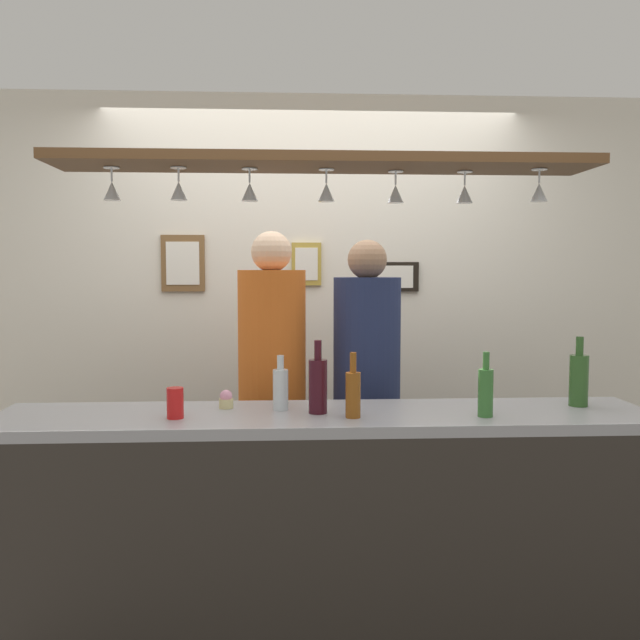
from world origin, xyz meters
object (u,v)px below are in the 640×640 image
at_px(person_right_navy_shirt, 367,372).
at_px(bottle_beer_green_import, 486,391).
at_px(person_left_orange_shirt, 272,368).
at_px(bottle_beer_amber_tall, 353,393).
at_px(picture_frame_lower_pair, 394,277).
at_px(cupcake, 226,400).
at_px(picture_frame_crest, 306,264).
at_px(drink_can, 175,403).
at_px(picture_frame_caricature, 183,263).
at_px(bottle_soda_clear, 281,388).
at_px(bottle_champagne_green, 579,379).
at_px(bottle_wine_dark_red, 318,384).

xyz_separation_m(person_right_navy_shirt, bottle_beer_green_import, (0.38, -0.78, 0.04)).
distance_m(person_left_orange_shirt, bottle_beer_amber_tall, 0.83).
height_order(bottle_beer_green_import, picture_frame_lower_pair, picture_frame_lower_pair).
bearing_deg(person_right_navy_shirt, cupcake, -140.44).
height_order(bottle_beer_green_import, bottle_beer_amber_tall, same).
distance_m(person_right_navy_shirt, cupcake, 0.87).
relative_size(bottle_beer_green_import, bottle_beer_amber_tall, 1.00).
distance_m(bottle_beer_amber_tall, picture_frame_crest, 1.60).
relative_size(drink_can, picture_frame_caricature, 0.36).
relative_size(picture_frame_caricature, picture_frame_crest, 1.31).
relative_size(bottle_soda_clear, bottle_beer_amber_tall, 0.88).
xyz_separation_m(drink_can, picture_frame_crest, (0.57, 1.48, 0.56)).
bearing_deg(bottle_beer_green_import, bottle_champagne_green, 22.33).
distance_m(drink_can, picture_frame_lower_pair, 1.92).
distance_m(person_right_navy_shirt, drink_can, 1.13).
bearing_deg(picture_frame_caricature, picture_frame_lower_pair, 0.00).
height_order(drink_can, cupcake, drink_can).
xyz_separation_m(person_left_orange_shirt, bottle_beer_amber_tall, (0.33, -0.77, 0.01)).
distance_m(person_right_navy_shirt, bottle_soda_clear, 0.74).
xyz_separation_m(bottle_beer_green_import, drink_can, (-1.23, 0.04, -0.04)).
bearing_deg(bottle_beer_green_import, cupcake, 167.79).
bearing_deg(bottle_wine_dark_red, person_right_navy_shirt, 67.12).
bearing_deg(picture_frame_caricature, picture_frame_crest, 0.00).
bearing_deg(picture_frame_lower_pair, drink_can, -126.82).
height_order(person_right_navy_shirt, bottle_beer_green_import, person_right_navy_shirt).
bearing_deg(drink_can, bottle_soda_clear, 18.71).
bearing_deg(picture_frame_lower_pair, bottle_wine_dark_red, -111.03).
height_order(bottle_champagne_green, bottle_soda_clear, bottle_champagne_green).
bearing_deg(person_left_orange_shirt, person_right_navy_shirt, 0.00).
height_order(person_right_navy_shirt, drink_can, person_right_navy_shirt).
xyz_separation_m(bottle_soda_clear, drink_can, (-0.41, -0.14, -0.03)).
relative_size(bottle_beer_green_import, picture_frame_crest, 1.00).
height_order(bottle_champagne_green, drink_can, bottle_champagne_green).
height_order(person_right_navy_shirt, bottle_beer_amber_tall, person_right_navy_shirt).
bearing_deg(bottle_champagne_green, drink_can, -174.82).
bearing_deg(person_left_orange_shirt, cupcake, -108.67).
bearing_deg(drink_can, person_right_navy_shirt, 41.02).
xyz_separation_m(picture_frame_caricature, picture_frame_crest, (0.75, 0.00, -0.00)).
height_order(bottle_beer_amber_tall, picture_frame_lower_pair, picture_frame_lower_pair).
relative_size(person_left_orange_shirt, bottle_wine_dark_red, 5.78).
bearing_deg(cupcake, bottle_wine_dark_red, -17.70).
bearing_deg(person_right_navy_shirt, bottle_beer_green_import, -64.00).
distance_m(person_left_orange_shirt, person_right_navy_shirt, 0.48).
distance_m(person_right_navy_shirt, bottle_beer_amber_tall, 0.78).
bearing_deg(bottle_soda_clear, picture_frame_lower_pair, 62.59).
distance_m(bottle_champagne_green, bottle_beer_green_import, 0.50).
bearing_deg(bottle_champagne_green, picture_frame_crest, 130.15).
height_order(bottle_beer_amber_tall, drink_can, bottle_beer_amber_tall).
xyz_separation_m(person_right_navy_shirt, bottle_soda_clear, (-0.44, -0.60, 0.03)).
distance_m(drink_can, cupcake, 0.27).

